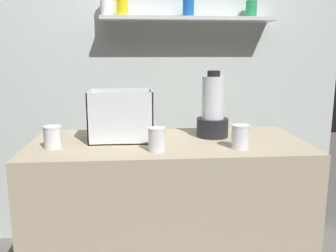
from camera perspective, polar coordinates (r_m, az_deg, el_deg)
counter at (r=2.01m, az=0.00°, el=-14.95°), size 1.40×0.64×0.90m
back_wall_unit at (r=2.57m, az=-1.37°, el=9.58°), size 2.60×0.24×2.50m
carrot_display_bin at (r=1.88m, az=-7.46°, el=0.20°), size 0.32×0.21×0.26m
blender_pitcher at (r=1.95m, az=7.09°, el=2.33°), size 0.17×0.17×0.35m
juice_cup_pomegranate_far_left at (r=1.80m, az=-17.74°, el=-1.83°), size 0.09×0.09×0.11m
juice_cup_mango_left at (r=1.66m, az=-1.78°, el=-2.39°), size 0.08×0.08×0.11m
juice_cup_orange_middle at (r=1.74m, az=11.32°, el=-1.90°), size 0.08×0.08×0.11m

